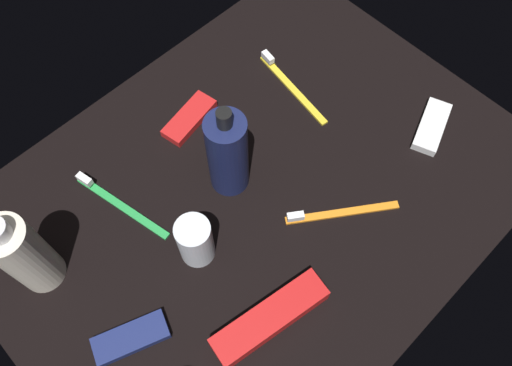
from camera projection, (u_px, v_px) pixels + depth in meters
ground_plane at (256, 193)px, 84.00cm from camera, size 84.00×64.00×1.20cm
lotion_bottle at (228, 154)px, 77.16cm from camera, size 6.15×6.15×18.77cm
bodywash_bottle at (24, 254)px, 70.29cm from camera, size 6.24×6.24×17.58cm
deodorant_stick at (195, 241)px, 74.91cm from camera, size 5.18×5.18×8.97cm
toothbrush_orange at (335, 213)px, 81.12cm from camera, size 15.40×11.35×2.10cm
toothbrush_yellow at (289, 83)px, 92.42cm from camera, size 3.85×17.98×2.10cm
toothbrush_green at (117, 202)px, 81.95cm from camera, size 4.85×17.87×2.10cm
toothpaste_box_red at (270, 318)px, 72.78cm from camera, size 18.09×7.27×3.20cm
snack_bar_white at (432, 126)px, 88.17cm from camera, size 11.14×7.48×1.50cm
snack_bar_navy at (131, 338)px, 72.40cm from camera, size 11.14×7.40×1.50cm
snack_bar_red at (189, 118)px, 88.91cm from camera, size 10.97×5.88×1.50cm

